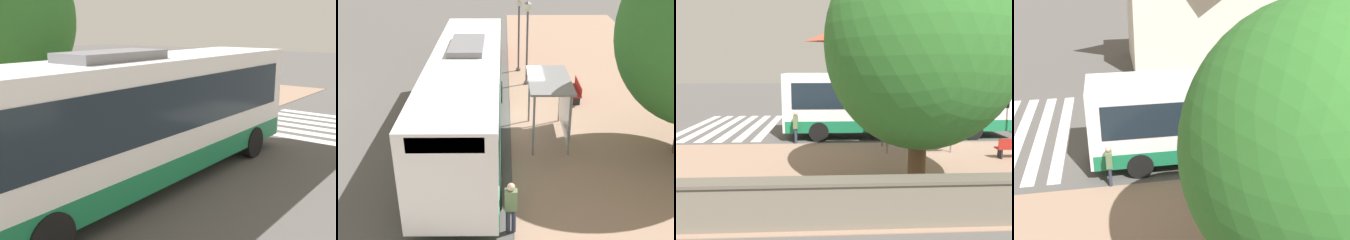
{
  "view_description": "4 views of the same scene",
  "coord_description": "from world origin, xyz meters",
  "views": [
    {
      "loc": [
        8.72,
        -6.64,
        4.25
      ],
      "look_at": [
        0.63,
        3.83,
        1.24
      ],
      "focal_mm": 45.0,
      "sensor_mm": 36.0,
      "label": 1
    },
    {
      "loc": [
        0.28,
        15.81,
        7.87
      ],
      "look_at": [
        0.2,
        3.11,
        1.74
      ],
      "focal_mm": 45.0,
      "sensor_mm": 36.0,
      "label": 2
    },
    {
      "loc": [
        -15.88,
        5.09,
        3.78
      ],
      "look_at": [
        0.83,
        4.22,
        1.04
      ],
      "focal_mm": 35.0,
      "sensor_mm": 36.0,
      "label": 3
    },
    {
      "loc": [
        -13.3,
        6.36,
        8.53
      ],
      "look_at": [
        -0.18,
        4.04,
        2.55
      ],
      "focal_mm": 45.0,
      "sensor_mm": 36.0,
      "label": 4
    }
  ],
  "objects": [
    {
      "name": "shade_tree",
      "position": [
        -6.23,
        2.33,
        4.44
      ],
      "size": [
        5.68,
        5.68,
        7.58
      ],
      "color": "brown",
      "rests_on": "ground"
    },
    {
      "name": "pedestrian",
      "position": [
        0.09,
        6.65,
        0.93
      ],
      "size": [
        0.34,
        0.22,
        1.6
      ],
      "color": "#2D3347",
      "rests_on": "ground"
    },
    {
      "name": "sidewalk_plaza",
      "position": [
        -4.5,
        0.0,
        0.01
      ],
      "size": [
        9.0,
        44.0,
        0.02
      ],
      "color": "#937560",
      "rests_on": "ground"
    },
    {
      "name": "crosswalk_stripes",
      "position": [
        5.0,
        11.12,
        0.0
      ],
      "size": [
        9.0,
        5.25,
        0.01
      ],
      "color": "silver",
      "rests_on": "ground"
    },
    {
      "name": "ground_plane",
      "position": [
        0.0,
        0.0,
        0.0
      ],
      "size": [
        120.0,
        120.0,
        0.0
      ],
      "primitive_type": "plane",
      "color": "#514F4C",
      "rests_on": "ground"
    },
    {
      "name": "background_building",
      "position": [
        15.42,
        0.06,
        4.57
      ],
      "size": [
        7.16,
        10.15,
        8.86
      ],
      "color": "beige",
      "rests_on": "ground"
    },
    {
      "name": "bus",
      "position": [
        1.65,
        1.26,
        1.89
      ],
      "size": [
        2.61,
        12.13,
        3.65
      ],
      "color": "white",
      "rests_on": "ground"
    },
    {
      "name": "bus_shelter",
      "position": [
        -1.57,
        1.07,
        2.02
      ],
      "size": [
        1.58,
        3.16,
        2.45
      ],
      "color": "slate",
      "rests_on": "ground"
    }
  ]
}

